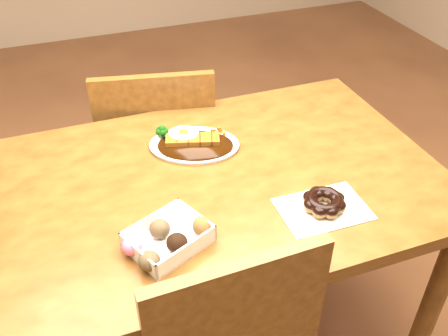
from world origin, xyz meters
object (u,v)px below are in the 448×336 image
object	(u,v)px
table	(220,204)
donut_box	(167,238)
pon_de_ring	(324,203)
chair_far	(159,155)
katsu_curry_plate	(193,143)

from	to	relation	value
table	donut_box	distance (m)	0.31
pon_de_ring	chair_far	bearing A→B (deg)	108.53
table	katsu_curry_plate	distance (m)	0.20
table	pon_de_ring	bearing A→B (deg)	-47.40
katsu_curry_plate	pon_de_ring	xyz separation A→B (m)	(0.22, -0.38, 0.01)
katsu_curry_plate	donut_box	bearing A→B (deg)	-115.45
katsu_curry_plate	pon_de_ring	world-z (taller)	katsu_curry_plate
katsu_curry_plate	table	bearing A→B (deg)	-81.08
table	donut_box	world-z (taller)	donut_box
table	katsu_curry_plate	xyz separation A→B (m)	(-0.03, 0.16, 0.11)
donut_box	katsu_curry_plate	bearing A→B (deg)	64.55
chair_far	pon_de_ring	bearing A→B (deg)	120.30
table	katsu_curry_plate	size ratio (longest dim) A/B	3.91
donut_box	pon_de_ring	size ratio (longest dim) A/B	0.97
chair_far	katsu_curry_plate	distance (m)	0.47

